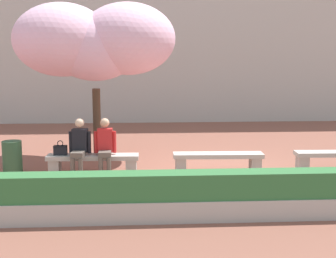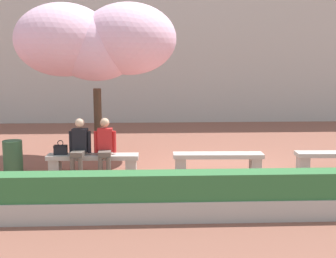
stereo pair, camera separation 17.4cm
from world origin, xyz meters
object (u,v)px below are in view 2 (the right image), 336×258
object	(u,v)px
person_seated_right	(105,144)
cherry_tree_main	(96,42)
trash_bin	(13,157)
person_seated_left	(79,144)
stone_bench_near_west	(218,159)
stone_bench_west_end	(93,160)
handbag	(61,149)

from	to	relation	value
person_seated_right	cherry_tree_main	world-z (taller)	cherry_tree_main
person_seated_right	trash_bin	world-z (taller)	person_seated_right
person_seated_left	cherry_tree_main	world-z (taller)	cherry_tree_main
stone_bench_near_west	person_seated_left	world-z (taller)	person_seated_left
stone_bench_west_end	trash_bin	size ratio (longest dim) A/B	2.70
stone_bench_near_west	handbag	bearing A→B (deg)	179.58
person_seated_right	handbag	xyz separation A→B (m)	(-1.02, 0.08, -0.12)
stone_bench_west_end	person_seated_right	distance (m)	0.49
person_seated_right	handbag	distance (m)	1.03
stone_bench_near_west	handbag	size ratio (longest dim) A/B	6.22
handbag	cherry_tree_main	bearing A→B (deg)	67.51
person_seated_left	trash_bin	size ratio (longest dim) A/B	1.65
stone_bench_west_end	handbag	size ratio (longest dim) A/B	6.22
stone_bench_west_end	person_seated_right	xyz separation A→B (m)	(0.29, -0.05, 0.39)
person_seated_right	cherry_tree_main	xyz separation A→B (m)	(-0.32, 1.77, 2.35)
handbag	trash_bin	world-z (taller)	handbag
person_seated_right	handbag	size ratio (longest dim) A/B	3.81
stone_bench_near_west	person_seated_left	bearing A→B (deg)	-179.05
person_seated_left	cherry_tree_main	bearing A→B (deg)	81.71
stone_bench_near_west	trash_bin	size ratio (longest dim) A/B	2.70
person_seated_right	handbag	bearing A→B (deg)	175.53
person_seated_left	person_seated_right	xyz separation A→B (m)	(0.58, -0.00, 0.00)
cherry_tree_main	person_seated_right	bearing A→B (deg)	-79.62
trash_bin	person_seated_left	bearing A→B (deg)	-4.03
person_seated_left	cherry_tree_main	size ratio (longest dim) A/B	0.31
cherry_tree_main	stone_bench_west_end	bearing A→B (deg)	-88.78
trash_bin	handbag	bearing A→B (deg)	-1.50
cherry_tree_main	person_seated_left	bearing A→B (deg)	-98.29
stone_bench_near_west	handbag	xyz separation A→B (m)	(-3.64, 0.03, 0.27)
cherry_tree_main	trash_bin	world-z (taller)	cherry_tree_main
handbag	stone_bench_west_end	bearing A→B (deg)	-2.06
stone_bench_west_end	handbag	xyz separation A→B (m)	(-0.74, 0.03, 0.27)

